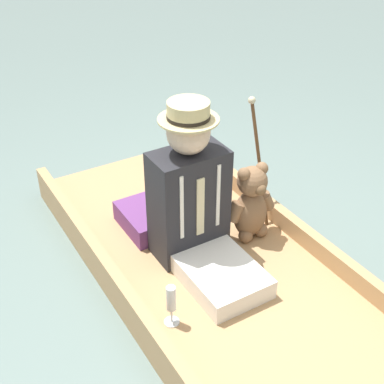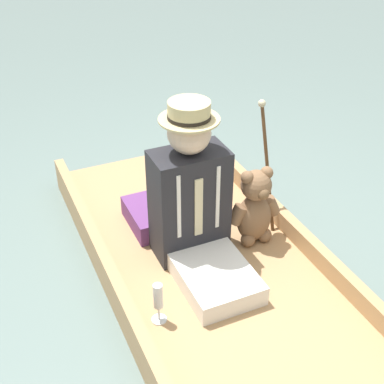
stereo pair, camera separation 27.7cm
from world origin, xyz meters
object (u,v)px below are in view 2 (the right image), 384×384
(teddy_bear, at_px, (255,208))
(wine_glass, at_px, (158,299))
(walking_cane, at_px, (266,155))
(seated_person, at_px, (194,205))

(teddy_bear, xyz_separation_m, wine_glass, (0.72, 0.37, -0.08))
(wine_glass, height_order, walking_cane, walking_cane)
(teddy_bear, bearing_deg, wine_glass, 27.02)
(teddy_bear, height_order, wine_glass, teddy_bear)
(teddy_bear, distance_m, walking_cane, 0.31)
(wine_glass, distance_m, walking_cane, 1.06)
(teddy_bear, distance_m, wine_glass, 0.81)
(walking_cane, bearing_deg, wine_glass, 31.26)
(seated_person, relative_size, walking_cane, 1.20)
(wine_glass, relative_size, walking_cane, 0.30)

